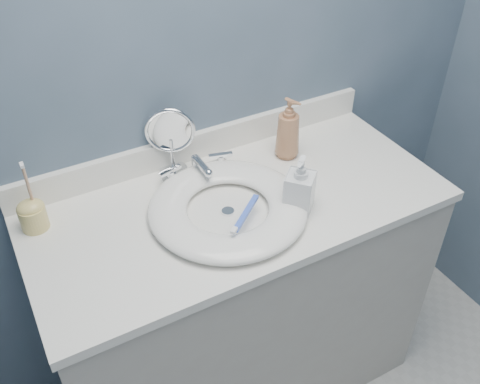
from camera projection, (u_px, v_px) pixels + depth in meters
back_wall at (193, 63)px, 1.54m from camera, size 2.20×0.02×2.40m
vanity_cabinet at (239, 304)px, 1.83m from camera, size 1.20×0.55×0.85m
countertop at (238, 205)px, 1.56m from camera, size 1.22×0.57×0.03m
backsplash at (199, 145)px, 1.70m from camera, size 1.22×0.02×0.09m
basin at (228, 208)px, 1.50m from camera, size 0.45×0.45×0.04m
drain at (228, 212)px, 1.51m from camera, size 0.04×0.04×0.01m
faucet at (198, 169)px, 1.63m from camera, size 0.25×0.13×0.07m
makeup_mirror at (171, 138)px, 1.59m from camera, size 0.14×0.09×0.22m
soap_bottle_amber at (288, 128)px, 1.67m from camera, size 0.10×0.10×0.20m
soap_bottle_clear at (300, 184)px, 1.48m from camera, size 0.11×0.11×0.17m
toothbrush_holder at (32, 214)px, 1.43m from camera, size 0.07×0.07×0.21m
toothbrush_lying at (245, 214)px, 1.44m from camera, size 0.14×0.12×0.02m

